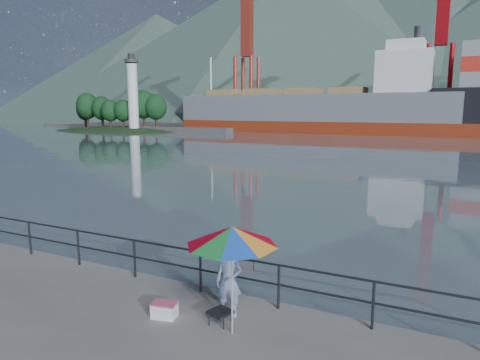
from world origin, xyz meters
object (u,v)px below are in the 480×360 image
beach_umbrella (232,236)px  bulk_carrier (320,110)px  fisherman (229,281)px  cooler_bag (164,311)px

beach_umbrella → bulk_carrier: bulk_carrier is taller
fisherman → beach_umbrella: (0.42, -0.64, 1.21)m
cooler_bag → bulk_carrier: (-17.76, 73.74, 3.97)m
beach_umbrella → cooler_bag: 2.43m
fisherman → cooler_bag: bearing=-169.0°
cooler_bag → bulk_carrier: bearing=92.2°
fisherman → cooler_bag: (-1.17, -0.68, -0.63)m
beach_umbrella → cooler_bag: size_ratio=4.30×
fisherman → beach_umbrella: size_ratio=0.71×
cooler_bag → bulk_carrier: 75.95m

